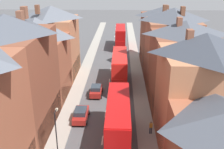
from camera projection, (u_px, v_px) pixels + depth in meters
name	position (u px, v px, depth m)	size (l,w,h in m)	color
pavement_left	(87.00, 65.00, 54.36)	(2.20, 104.00, 0.14)	gray
pavement_right	(136.00, 66.00, 54.02)	(2.20, 104.00, 0.14)	gray
centre_line_dashes	(111.00, 69.00, 52.35)	(0.14, 97.80, 0.01)	silver
terrace_row_left	(11.00, 83.00, 29.07)	(8.00, 48.20, 14.36)	#935138
terrace_row_right	(186.00, 76.00, 32.83)	(8.00, 55.86, 13.34)	#ADB2B7
double_decker_bus_lead	(120.00, 68.00, 44.63)	(2.74, 10.80, 5.30)	red
double_decker_bus_mid_street	(118.00, 122.00, 28.35)	(2.74, 10.80, 5.30)	#B70F0F
double_decker_bus_far_approaching	(120.00, 37.00, 67.13)	(2.74, 10.80, 5.30)	#B70F0F
car_near_blue	(120.00, 57.00, 57.44)	(1.90, 3.93, 1.62)	#236093
car_near_silver	(81.00, 114.00, 33.92)	(1.90, 4.08, 1.63)	maroon
car_mid_black	(96.00, 90.00, 40.83)	(1.90, 3.85, 1.67)	maroon
car_parked_left_b	(121.00, 33.00, 81.04)	(1.90, 3.85, 1.58)	silver
pedestrian_mid_left	(151.00, 127.00, 30.67)	(0.36, 0.22, 1.61)	#3D4256
street_lamp	(56.00, 132.00, 25.77)	(0.20, 1.12, 5.50)	black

